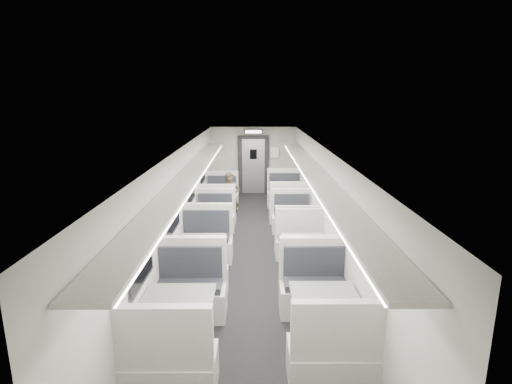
{
  "coord_description": "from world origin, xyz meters",
  "views": [
    {
      "loc": [
        0.03,
        -8.18,
        3.44
      ],
      "look_at": [
        0.07,
        0.99,
        1.24
      ],
      "focal_mm": 28.0,
      "sensor_mm": 36.0,
      "label": 1
    }
  ],
  "objects_px": {
    "booth_left_d": "(180,320)",
    "booth_right_c": "(303,254)",
    "booth_right_b": "(294,227)",
    "booth_left_c": "(201,257)",
    "booth_left_b": "(212,226)",
    "booth_left_a": "(220,202)",
    "vestibule_door": "(253,165)",
    "booth_right_d": "(323,316)",
    "booth_right_a": "(287,201)",
    "passenger": "(230,198)",
    "exit_sign": "(253,132)"
  },
  "relations": [
    {
      "from": "booth_left_a",
      "to": "booth_left_c",
      "type": "bearing_deg",
      "value": -90.0
    },
    {
      "from": "booth_left_c",
      "to": "booth_right_d",
      "type": "height_order",
      "value": "booth_right_d"
    },
    {
      "from": "booth_left_d",
      "to": "booth_right_b",
      "type": "xyz_separation_m",
      "value": [
        2.0,
        4.2,
        -0.05
      ]
    },
    {
      "from": "booth_left_a",
      "to": "booth_left_c",
      "type": "relative_size",
      "value": 0.93
    },
    {
      "from": "booth_right_d",
      "to": "passenger",
      "type": "bearing_deg",
      "value": 106.2
    },
    {
      "from": "booth_left_d",
      "to": "booth_left_a",
      "type": "bearing_deg",
      "value": 90.0
    },
    {
      "from": "booth_left_b",
      "to": "booth_right_a",
      "type": "bearing_deg",
      "value": 49.22
    },
    {
      "from": "booth_left_b",
      "to": "booth_right_c",
      "type": "xyz_separation_m",
      "value": [
        2.0,
        -1.78,
        0.0
      ]
    },
    {
      "from": "booth_right_a",
      "to": "booth_right_d",
      "type": "height_order",
      "value": "booth_right_d"
    },
    {
      "from": "passenger",
      "to": "booth_right_c",
      "type": "bearing_deg",
      "value": -73.27
    },
    {
      "from": "booth_left_c",
      "to": "booth_left_b",
      "type": "bearing_deg",
      "value": 90.0
    },
    {
      "from": "booth_left_c",
      "to": "exit_sign",
      "type": "distance_m",
      "value": 6.73
    },
    {
      "from": "booth_right_b",
      "to": "passenger",
      "type": "height_order",
      "value": "passenger"
    },
    {
      "from": "booth_left_d",
      "to": "booth_right_c",
      "type": "distance_m",
      "value": 3.22
    },
    {
      "from": "passenger",
      "to": "booth_right_b",
      "type": "bearing_deg",
      "value": -53.59
    },
    {
      "from": "booth_right_c",
      "to": "exit_sign",
      "type": "xyz_separation_m",
      "value": [
        -1.0,
        6.14,
        1.91
      ]
    },
    {
      "from": "booth_left_c",
      "to": "booth_left_a",
      "type": "bearing_deg",
      "value": 90.0
    },
    {
      "from": "booth_right_c",
      "to": "booth_right_d",
      "type": "height_order",
      "value": "booth_right_d"
    },
    {
      "from": "booth_right_c",
      "to": "booth_left_c",
      "type": "bearing_deg",
      "value": -172.98
    },
    {
      "from": "booth_right_c",
      "to": "booth_right_a",
      "type": "bearing_deg",
      "value": 90.0
    },
    {
      "from": "booth_left_c",
      "to": "booth_right_d",
      "type": "distance_m",
      "value": 2.93
    },
    {
      "from": "booth_left_a",
      "to": "exit_sign",
      "type": "relative_size",
      "value": 3.37
    },
    {
      "from": "booth_right_b",
      "to": "vestibule_door",
      "type": "height_order",
      "value": "vestibule_door"
    },
    {
      "from": "vestibule_door",
      "to": "exit_sign",
      "type": "bearing_deg",
      "value": -90.0
    },
    {
      "from": "booth_left_a",
      "to": "booth_right_c",
      "type": "bearing_deg",
      "value": -63.82
    },
    {
      "from": "booth_left_b",
      "to": "booth_left_a",
      "type": "bearing_deg",
      "value": 90.0
    },
    {
      "from": "booth_left_b",
      "to": "booth_left_d",
      "type": "distance_m",
      "value": 4.31
    },
    {
      "from": "booth_right_c",
      "to": "booth_right_d",
      "type": "distance_m",
      "value": 2.39
    },
    {
      "from": "booth_right_b",
      "to": "booth_right_a",
      "type": "bearing_deg",
      "value": 90.0
    },
    {
      "from": "booth_right_b",
      "to": "booth_right_c",
      "type": "height_order",
      "value": "same"
    },
    {
      "from": "booth_left_b",
      "to": "booth_left_c",
      "type": "relative_size",
      "value": 0.91
    },
    {
      "from": "booth_left_b",
      "to": "vestibule_door",
      "type": "distance_m",
      "value": 5.0
    },
    {
      "from": "booth_left_c",
      "to": "booth_left_d",
      "type": "bearing_deg",
      "value": -90.0
    },
    {
      "from": "booth_left_a",
      "to": "booth_right_d",
      "type": "distance_m",
      "value": 6.76
    },
    {
      "from": "booth_left_d",
      "to": "exit_sign",
      "type": "xyz_separation_m",
      "value": [
        1.0,
        8.67,
        1.86
      ]
    },
    {
      "from": "exit_sign",
      "to": "booth_right_d",
      "type": "bearing_deg",
      "value": -83.32
    },
    {
      "from": "booth_left_d",
      "to": "booth_right_a",
      "type": "bearing_deg",
      "value": 73.2
    },
    {
      "from": "booth_right_a",
      "to": "booth_right_b",
      "type": "relative_size",
      "value": 1.08
    },
    {
      "from": "booth_right_c",
      "to": "booth_left_d",
      "type": "bearing_deg",
      "value": -128.39
    },
    {
      "from": "booth_left_a",
      "to": "booth_left_d",
      "type": "xyz_separation_m",
      "value": [
        0.0,
        -6.59,
        0.05
      ]
    },
    {
      "from": "booth_right_c",
      "to": "booth_left_a",
      "type": "bearing_deg",
      "value": 116.18
    },
    {
      "from": "booth_left_a",
      "to": "passenger",
      "type": "bearing_deg",
      "value": -66.47
    },
    {
      "from": "booth_right_b",
      "to": "booth_right_d",
      "type": "distance_m",
      "value": 4.07
    },
    {
      "from": "booth_left_b",
      "to": "booth_left_c",
      "type": "distance_m",
      "value": 2.03
    },
    {
      "from": "booth_left_a",
      "to": "vestibule_door",
      "type": "xyz_separation_m",
      "value": [
        1.0,
        2.56,
        0.67
      ]
    },
    {
      "from": "booth_left_d",
      "to": "booth_right_b",
      "type": "height_order",
      "value": "booth_left_d"
    },
    {
      "from": "booth_right_b",
      "to": "exit_sign",
      "type": "bearing_deg",
      "value": 102.62
    },
    {
      "from": "booth_right_c",
      "to": "vestibule_door",
      "type": "xyz_separation_m",
      "value": [
        -1.0,
        6.63,
        0.67
      ]
    },
    {
      "from": "booth_left_b",
      "to": "booth_left_d",
      "type": "relative_size",
      "value": 0.87
    },
    {
      "from": "vestibule_door",
      "to": "exit_sign",
      "type": "distance_m",
      "value": 1.33
    }
  ]
}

